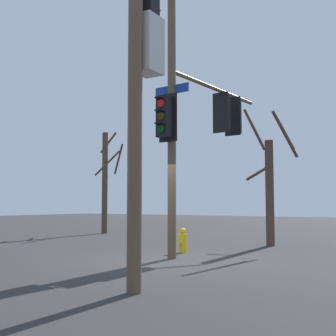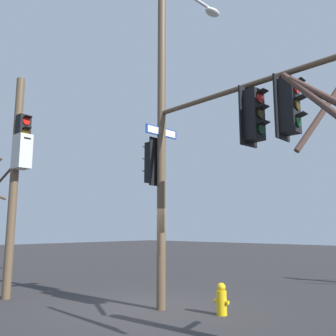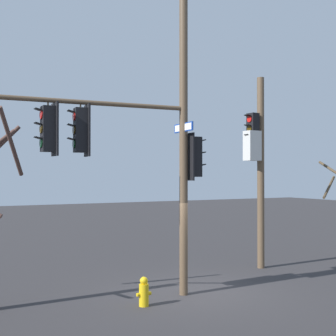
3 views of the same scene
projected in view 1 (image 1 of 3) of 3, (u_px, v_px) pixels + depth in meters
The scene contains 6 objects.
ground_plane at pixel (165, 260), 11.70m from camera, with size 80.00×80.00×0.00m, color #302E2F.
main_signal_pole_assembly at pixel (189, 88), 13.29m from camera, with size 5.56×3.17×9.69m.
secondary_pole_assembly at pixel (141, 65), 7.84m from camera, with size 0.79×0.42×6.66m.
fire_hydrant at pixel (183, 241), 13.56m from camera, with size 0.38×0.24×0.73m.
bare_tree_behind_pole at pixel (270, 183), 15.81m from camera, with size 1.69×1.80×4.85m.
bare_tree_corner at pixel (106, 180), 22.45m from camera, with size 1.16×1.92×5.06m.
Camera 1 is at (9.93, 6.46, 1.46)m, focal length 48.63 mm.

